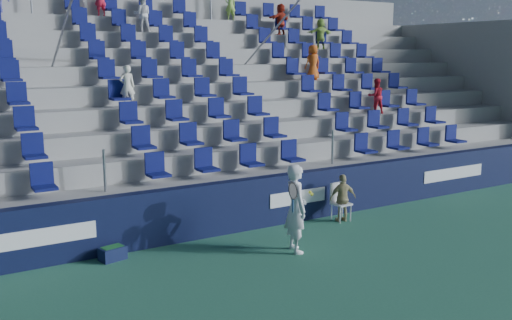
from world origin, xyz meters
The scene contains 7 objects.
ground centered at (0.00, 0.00, 0.00)m, with size 70.00×70.00×0.00m, color #2E6D51.
sponsor_wall centered at (0.00, 3.15, 0.60)m, with size 24.00×0.32×1.20m.
grandstand centered at (0.00, 8.24, 2.14)m, with size 24.00×8.17×6.63m.
tennis_player centered at (0.27, 1.31, 0.93)m, with size 0.69×0.76×1.85m.
line_judge_chair centered at (2.48, 2.65, 0.53)m, with size 0.43×0.44×0.93m.
line_judge centered at (2.48, 2.50, 0.59)m, with size 0.69×0.29×1.17m, color tan.
ball_bin centered at (-3.16, 2.75, 0.15)m, with size 0.55×0.42×0.28m.
Camera 1 is at (-6.21, -8.01, 4.07)m, focal length 40.00 mm.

